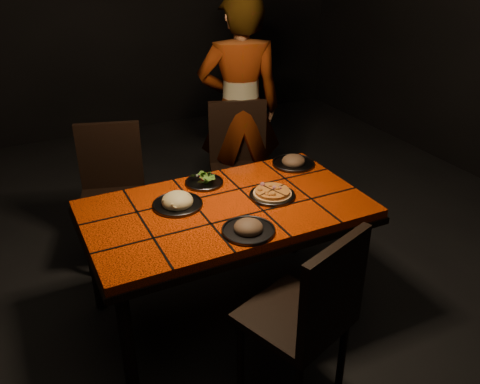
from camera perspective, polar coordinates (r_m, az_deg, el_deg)
name	(u,v)px	position (r m, az deg, el deg)	size (l,w,h in m)	color
room_shell	(224,75)	(2.62, -1.78, 12.95)	(6.04, 7.04, 3.08)	black
dining_table	(226,217)	(2.95, -1.54, -2.84)	(1.62, 0.92, 0.75)	#EC3C07
chair_near	(310,312)	(2.45, 7.92, -13.18)	(0.58, 0.58, 1.00)	black
chair_far_left	(112,185)	(3.67, -14.18, 0.81)	(0.55, 0.55, 0.98)	black
chair_far_right	(239,158)	(3.95, -0.08, 3.83)	(0.57, 0.57, 0.99)	black
diner	(240,109)	(4.03, -0.01, 9.29)	(0.65, 0.43, 1.79)	brown
plate_pizza	(272,194)	(3.00, 3.65, -0.22)	(0.28, 0.28, 0.04)	#36363B
plate_pasta	(177,202)	(2.91, -7.03, -1.12)	(0.29, 0.29, 0.09)	#36363B
plate_salad	(204,180)	(3.15, -4.05, 1.35)	(0.24, 0.24, 0.07)	#36363B
plate_mushroom_a	(248,228)	(2.65, 0.94, -4.05)	(0.28, 0.28, 0.09)	#36363B
plate_mushroom_b	(293,161)	(3.41, 6.03, 3.45)	(0.29, 0.29, 0.09)	#36363B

